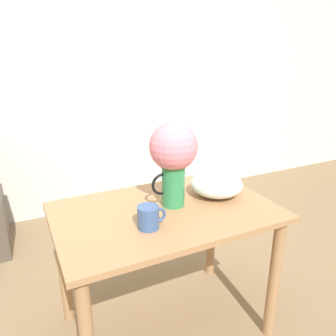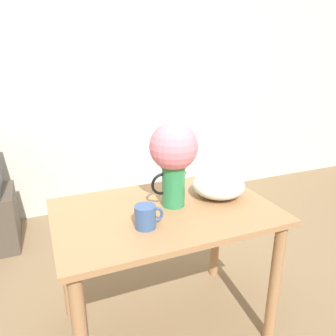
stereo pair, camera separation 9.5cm
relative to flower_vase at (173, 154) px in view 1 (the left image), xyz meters
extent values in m
plane|color=#7F6647|center=(-0.08, 0.04, -1.04)|extent=(12.00, 12.00, 0.00)
cube|color=silver|center=(-0.08, 1.74, 0.26)|extent=(8.00, 0.05, 2.60)
cube|color=#A3754C|center=(-0.06, -0.03, -0.30)|extent=(1.13, 0.73, 0.03)
cylinder|color=#A3754C|center=(0.44, -0.34, -0.68)|extent=(0.06, 0.06, 0.73)
cylinder|color=#A3754C|center=(-0.56, 0.27, -0.68)|extent=(0.06, 0.06, 0.73)
cylinder|color=#A3754C|center=(0.44, 0.27, -0.68)|extent=(0.06, 0.06, 0.73)
cylinder|color=#2D844C|center=(0.00, 0.00, -0.16)|extent=(0.12, 0.12, 0.24)
cone|color=#2D844C|center=(0.05, 0.00, -0.08)|extent=(0.04, 0.04, 0.06)
torus|color=black|center=(-0.06, 0.00, -0.15)|extent=(0.12, 0.01, 0.12)
sphere|color=#3D7033|center=(0.00, 0.00, 0.00)|extent=(0.18, 0.18, 0.18)
sphere|color=pink|center=(0.00, 0.00, 0.04)|extent=(0.25, 0.25, 0.25)
cylinder|color=#385689|center=(-0.21, -0.17, -0.23)|extent=(0.10, 0.10, 0.11)
torus|color=#385689|center=(-0.16, -0.17, -0.23)|extent=(0.07, 0.01, 0.07)
ellipsoid|color=silver|center=(0.28, 0.01, -0.22)|extent=(0.29, 0.29, 0.13)
camera|label=1|loc=(-0.72, -1.41, 0.48)|focal=35.00mm
camera|label=2|loc=(-0.63, -1.45, 0.48)|focal=35.00mm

